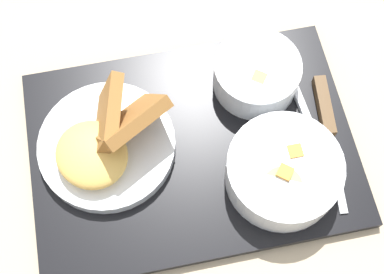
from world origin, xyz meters
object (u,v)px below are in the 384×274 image
at_px(knife, 326,114).
at_px(bowl_soup, 257,73).
at_px(plate_main, 106,141).
at_px(spoon, 320,149).
at_px(bowl_salad, 283,171).

bearing_deg(knife, bowl_soup, -124.12).
relative_size(plate_main, knife, 0.96).
bearing_deg(spoon, bowl_soup, -157.24).
bearing_deg(knife, spoon, -18.73).
bearing_deg(plate_main, spoon, 167.93).
relative_size(bowl_salad, bowl_soup, 1.23).
height_order(knife, spoon, knife).
relative_size(bowl_salad, spoon, 1.05).
bearing_deg(plate_main, bowl_soup, -165.15).
xyz_separation_m(bowl_salad, knife, (-0.08, -0.07, -0.02)).
bearing_deg(plate_main, knife, 177.54).
bearing_deg(bowl_soup, bowl_salad, 89.71).
distance_m(knife, spoon, 0.05).
bearing_deg(spoon, plate_main, -106.74).
relative_size(bowl_salad, knife, 0.76).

